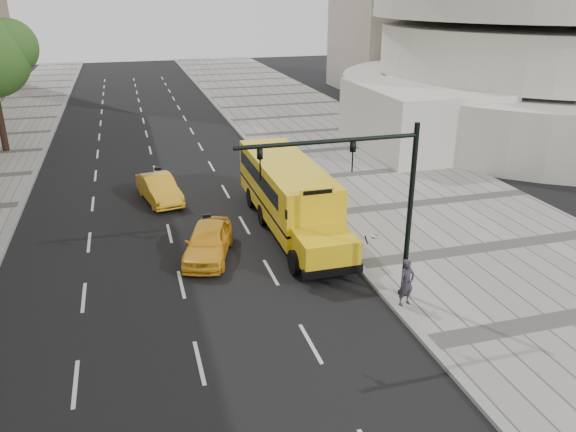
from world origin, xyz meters
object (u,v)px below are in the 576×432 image
object	(u,v)px
pedestrian	(407,283)
school_bus	(288,189)
taxi_far	(159,189)
taxi_near	(208,241)
traffic_signal	(373,195)

from	to	relation	value
pedestrian	school_bus	bearing A→B (deg)	88.13
taxi_far	pedestrian	xyz separation A→B (m)	(7.41, -13.31, 0.31)
pedestrian	taxi_near	bearing A→B (deg)	120.95
pedestrian	traffic_signal	bearing A→B (deg)	134.89
taxi_near	pedestrian	xyz separation A→B (m)	(5.96, -5.94, 0.29)
school_bus	pedestrian	xyz separation A→B (m)	(1.83, -8.39, -0.76)
school_bus	taxi_far	xyz separation A→B (m)	(-5.58, 4.92, -1.07)
taxi_near	school_bus	bearing A→B (deg)	48.35
taxi_far	taxi_near	bearing A→B (deg)	-90.72
taxi_near	taxi_far	xyz separation A→B (m)	(-1.45, 7.38, -0.02)
pedestrian	traffic_signal	xyz separation A→B (m)	(-1.14, 0.68, 3.09)
taxi_far	pedestrian	bearing A→B (deg)	-72.75
school_bus	taxi_far	size ratio (longest dim) A/B	2.75
pedestrian	traffic_signal	world-z (taller)	traffic_signal
taxi_near	pedestrian	world-z (taller)	pedestrian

